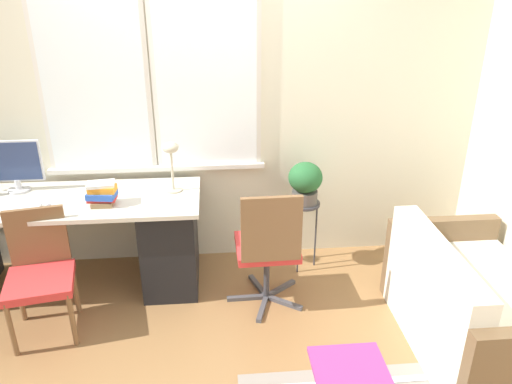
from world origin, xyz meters
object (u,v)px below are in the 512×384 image
object	(u,v)px
monitor	(14,165)
desk_lamp	(171,156)
desk_chair_wooden	(40,271)
keyboard	(7,210)
office_chair_swivel	(268,247)
folding_stool	(349,373)
plant_stand	(304,211)
mouse	(49,207)
potted_plant	(305,181)
book_stack	(102,194)
couch_loveseat	(473,310)

from	to	relation	value
monitor	desk_lamp	bearing A→B (deg)	-5.07
desk_chair_wooden	keyboard	bearing A→B (deg)	119.38
desk_chair_wooden	office_chair_swivel	world-z (taller)	office_chair_swivel
folding_stool	office_chair_swivel	bearing A→B (deg)	104.55
plant_stand	mouse	bearing A→B (deg)	-171.46
office_chair_swivel	potted_plant	size ratio (longest dim) A/B	2.83
monitor	desk_chair_wooden	size ratio (longest dim) A/B	0.48
monitor	mouse	world-z (taller)	monitor
book_stack	potted_plant	bearing A→B (deg)	9.49
monitor	couch_loveseat	size ratio (longest dim) A/B	0.31
desk_lamp	potted_plant	xyz separation A→B (m)	(1.02, 0.05, -0.26)
office_chair_swivel	book_stack	bearing A→B (deg)	-13.43
mouse	plant_stand	world-z (taller)	mouse
monitor	keyboard	xyz separation A→B (m)	(0.03, -0.35, -0.20)
desk_lamp	plant_stand	distance (m)	1.14
couch_loveseat	plant_stand	size ratio (longest dim) A/B	2.24
office_chair_swivel	couch_loveseat	world-z (taller)	office_chair_swivel
monitor	potted_plant	size ratio (longest dim) A/B	1.21
plant_stand	potted_plant	bearing A→B (deg)	-90.00
mouse	desk_chair_wooden	xyz separation A→B (m)	(-0.02, -0.33, -0.32)
book_stack	potted_plant	distance (m)	1.52
monitor	desk_chair_wooden	world-z (taller)	monitor
desk_lamp	potted_plant	size ratio (longest dim) A/B	1.14
mouse	desk_chair_wooden	distance (m)	0.46
monitor	office_chair_swivel	bearing A→B (deg)	-16.95
keyboard	mouse	distance (m)	0.27
keyboard	book_stack	size ratio (longest dim) A/B	2.03
desk_chair_wooden	plant_stand	xyz separation A→B (m)	(1.88, 0.61, 0.07)
desk_chair_wooden	plant_stand	bearing A→B (deg)	7.43
monitor	book_stack	world-z (taller)	monitor
desk_lamp	couch_loveseat	bearing A→B (deg)	-27.42
mouse	book_stack	xyz separation A→B (m)	(0.37, 0.03, 0.07)
keyboard	desk_chair_wooden	bearing A→B (deg)	-50.23
couch_loveseat	monitor	bearing A→B (deg)	70.32
keyboard	mouse	size ratio (longest dim) A/B	7.30
book_stack	monitor	bearing A→B (deg)	155.70
keyboard	desk_chair_wooden	world-z (taller)	desk_chair_wooden
monitor	office_chair_swivel	distance (m)	1.97
desk_chair_wooden	office_chair_swivel	size ratio (longest dim) A/B	0.89
desk_chair_wooden	book_stack	bearing A→B (deg)	32.18
desk_lamp	book_stack	world-z (taller)	desk_lamp
desk_lamp	book_stack	xyz separation A→B (m)	(-0.48, -0.20, -0.19)
couch_loveseat	folding_stool	size ratio (longest dim) A/B	2.98
desk_lamp	folding_stool	distance (m)	1.96
mouse	folding_stool	distance (m)	2.29
office_chair_swivel	plant_stand	bearing A→B (deg)	-125.48
mouse	office_chair_swivel	xyz separation A→B (m)	(1.52, -0.22, -0.27)
desk_lamp	office_chair_swivel	xyz separation A→B (m)	(0.67, -0.46, -0.54)
book_stack	couch_loveseat	xyz separation A→B (m)	(2.42, -0.80, -0.56)
office_chair_swivel	folding_stool	xyz separation A→B (m)	(0.29, -1.12, -0.10)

